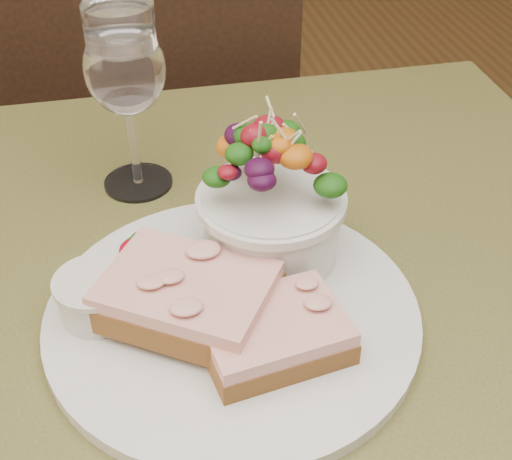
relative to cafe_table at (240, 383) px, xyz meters
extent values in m
cube|color=#44411D|center=(0.00, 0.00, 0.08)|extent=(0.80, 0.80, 0.04)
cylinder|color=black|center=(0.34, 0.34, -0.29)|extent=(0.05, 0.05, 0.71)
cube|color=black|center=(0.00, 0.69, -0.20)|extent=(0.48, 0.48, 0.04)
cube|color=black|center=(-0.03, 0.50, 0.03)|extent=(0.42, 0.10, 0.45)
cube|color=black|center=(0.00, 0.69, -0.42)|extent=(0.41, 0.41, 0.45)
cylinder|color=silver|center=(-0.01, -0.02, 0.11)|extent=(0.30, 0.30, 0.01)
cube|color=#483013|center=(0.01, -0.06, 0.12)|extent=(0.12, 0.09, 0.02)
cube|color=#FEECC0|center=(0.01, -0.06, 0.14)|extent=(0.12, 0.09, 0.01)
cube|color=#483013|center=(-0.04, -0.02, 0.13)|extent=(0.16, 0.15, 0.02)
cube|color=#FEECC0|center=(-0.04, -0.02, 0.15)|extent=(0.16, 0.15, 0.01)
cylinder|color=silver|center=(-0.11, 0.00, 0.13)|extent=(0.06, 0.06, 0.04)
cylinder|color=olive|center=(-0.11, 0.00, 0.15)|extent=(0.05, 0.05, 0.01)
cylinder|color=silver|center=(0.04, 0.05, 0.14)|extent=(0.12, 0.12, 0.06)
ellipsoid|color=#11380A|center=(0.04, 0.05, 0.20)|extent=(0.11, 0.11, 0.06)
ellipsoid|color=#11380A|center=(-0.07, 0.07, 0.12)|extent=(0.04, 0.04, 0.01)
sphere|color=maroon|center=(-0.08, 0.06, 0.12)|extent=(0.02, 0.02, 0.02)
cylinder|color=white|center=(-0.07, 0.20, 0.10)|extent=(0.07, 0.07, 0.00)
cylinder|color=white|center=(-0.07, 0.20, 0.15)|extent=(0.01, 0.01, 0.09)
ellipsoid|color=white|center=(-0.07, 0.20, 0.23)|extent=(0.08, 0.08, 0.09)
camera|label=1|loc=(-0.08, -0.42, 0.52)|focal=50.00mm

